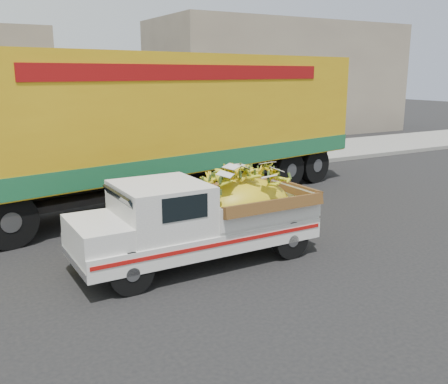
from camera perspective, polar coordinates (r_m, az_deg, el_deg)
ground at (r=8.29m, az=-5.77°, el=-10.38°), size 100.00×100.00×0.00m
curb at (r=15.06m, az=-17.53°, el=0.31°), size 60.00×0.25×0.15m
sidewalk at (r=17.08m, az=-19.10°, el=1.69°), size 60.00×4.00×0.14m
building_right at (r=28.94m, az=6.29°, el=12.74°), size 14.00×6.00×6.00m
pickup_truck at (r=9.04m, az=-1.21°, el=-2.71°), size 4.39×1.64×1.54m
semi_trailer at (r=13.10m, az=-6.19°, el=8.05°), size 12.08×4.68×3.80m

